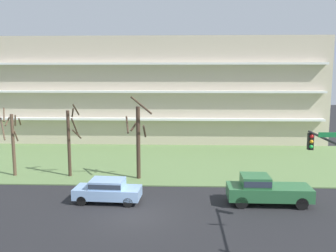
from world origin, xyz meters
TOP-DOWN VIEW (x-y plane):
  - ground at (0.00, 0.00)m, footprint 160.00×160.00m
  - grass_lawn_strip at (0.00, 14.00)m, footprint 80.00×16.00m
  - apartment_building at (0.00, 27.34)m, footprint 40.17×11.62m
  - tree_far_left at (-11.19, 8.35)m, footprint 1.92×1.90m
  - tree_left at (-6.37, 8.39)m, footprint 1.04×1.61m
  - tree_center at (-0.69, 7.85)m, footprint 2.30×1.92m
  - pickup_green_near_left at (8.32, 2.50)m, footprint 5.43×2.08m
  - sedan_blue_center_left at (-2.11, 2.50)m, footprint 4.49×2.04m
  - traffic_signal_mast at (9.77, -4.55)m, footprint 0.90×5.78m

SIDE VIEW (x-z plane):
  - ground at x=0.00m, z-range 0.00..0.00m
  - grass_lawn_strip at x=0.00m, z-range 0.00..0.08m
  - sedan_blue_center_left at x=-2.11m, z-range 0.09..1.66m
  - pickup_green_near_left at x=8.32m, z-range 0.04..1.99m
  - tree_far_left at x=-11.19m, z-range 0.18..5.94m
  - tree_left at x=-6.37m, z-range 0.06..6.21m
  - tree_center at x=-0.69m, z-range -0.10..6.75m
  - traffic_signal_mast at x=9.77m, z-range 1.12..6.95m
  - apartment_building at x=0.00m, z-range 0.00..12.89m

